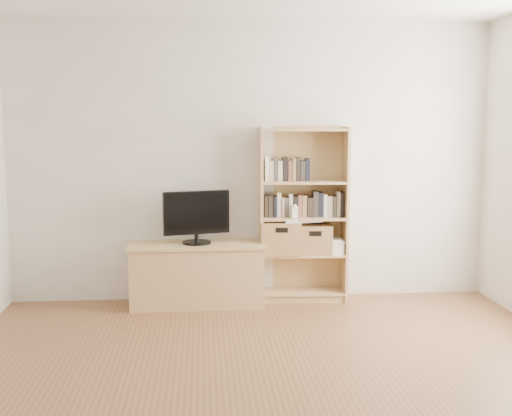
{
  "coord_description": "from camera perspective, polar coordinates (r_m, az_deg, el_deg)",
  "views": [
    {
      "loc": [
        -0.47,
        -3.48,
        1.69
      ],
      "look_at": [
        -0.01,
        1.9,
        0.94
      ],
      "focal_mm": 45.0,
      "sensor_mm": 36.0,
      "label": 1
    }
  ],
  "objects": [
    {
      "name": "laptop",
      "position": [
        5.97,
        3.99,
        -1.03
      ],
      "size": [
        0.38,
        0.29,
        0.03
      ],
      "primitive_type": "cube",
      "rotation": [
        0.0,
        0.0,
        0.13
      ],
      "color": "silver",
      "rests_on": "basket_left"
    },
    {
      "name": "magazine_stack",
      "position": [
        6.06,
        6.85,
        -3.43
      ],
      "size": [
        0.18,
        0.25,
        0.11
      ],
      "primitive_type": "cube",
      "rotation": [
        0.0,
        0.0,
        -0.02
      ],
      "color": "beige",
      "rests_on": "bookshelf"
    },
    {
      "name": "books_row_upper",
      "position": [
        5.93,
        2.52,
        3.34
      ],
      "size": [
        0.35,
        0.13,
        0.19
      ],
      "primitive_type": "cube",
      "rotation": [
        0.0,
        0.0,
        -0.0
      ],
      "color": "#2E271F",
      "rests_on": "bookshelf"
    },
    {
      "name": "front_wall",
      "position": [
        1.16,
        19.77,
        -12.22
      ],
      "size": [
        4.5,
        0.02,
        2.6
      ],
      "primitive_type": "cube",
      "color": "beige",
      "rests_on": "floor"
    },
    {
      "name": "books_row_mid",
      "position": [
        5.98,
        4.23,
        0.31
      ],
      "size": [
        0.83,
        0.19,
        0.22
      ],
      "primitive_type": "cube",
      "rotation": [
        0.0,
        0.0,
        -0.04
      ],
      "color": "#2E271F",
      "rests_on": "bookshelf"
    },
    {
      "name": "basket_right",
      "position": [
        6.02,
        5.16,
        -2.74
      ],
      "size": [
        0.34,
        0.29,
        0.27
      ],
      "primitive_type": "cube",
      "rotation": [
        0.0,
        0.0,
        -0.07
      ],
      "color": "#A26E49",
      "rests_on": "bookshelf"
    },
    {
      "name": "baby_monitor",
      "position": [
        5.88,
        3.46,
        -0.39
      ],
      "size": [
        0.06,
        0.04,
        0.11
      ],
      "primitive_type": "cube",
      "rotation": [
        0.0,
        0.0,
        0.05
      ],
      "color": "white",
      "rests_on": "bookshelf"
    },
    {
      "name": "back_wall",
      "position": [
        6.02,
        -0.37,
        4.14
      ],
      "size": [
        4.5,
        0.02,
        2.6
      ],
      "primitive_type": "cube",
      "color": "beige",
      "rests_on": "floor"
    },
    {
      "name": "basket_left",
      "position": [
        5.99,
        2.16,
        -2.6
      ],
      "size": [
        0.37,
        0.31,
        0.3
      ],
      "primitive_type": "cube",
      "rotation": [
        0.0,
        0.0,
        -0.02
      ],
      "color": "#A26E49",
      "rests_on": "bookshelf"
    },
    {
      "name": "bookshelf",
      "position": [
        5.98,
        4.24,
        -0.59
      ],
      "size": [
        0.83,
        0.33,
        1.63
      ],
      "primitive_type": "cube",
      "rotation": [
        0.0,
        0.0,
        -0.04
      ],
      "color": "tan",
      "rests_on": "floor"
    },
    {
      "name": "floor",
      "position": [
        3.9,
        2.65,
        -17.82
      ],
      "size": [
        4.5,
        5.0,
        0.01
      ],
      "primitive_type": "cube",
      "color": "brown",
      "rests_on": "ground"
    },
    {
      "name": "television",
      "position": [
        5.83,
        -5.32,
        -0.85
      ],
      "size": [
        0.6,
        0.19,
        0.48
      ],
      "primitive_type": "cube",
      "rotation": [
        0.0,
        0.0,
        0.24
      ],
      "color": "black",
      "rests_on": "tv_stand"
    },
    {
      "name": "tv_stand",
      "position": [
        5.93,
        -5.25,
        -5.99
      ],
      "size": [
        1.2,
        0.45,
        0.55
      ],
      "primitive_type": "cube",
      "rotation": [
        0.0,
        0.0,
        0.0
      ],
      "color": "tan",
      "rests_on": "floor"
    }
  ]
}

